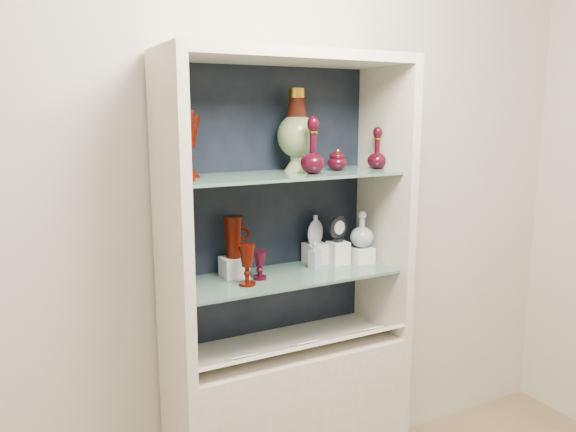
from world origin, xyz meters
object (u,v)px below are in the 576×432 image
pedestal_lamp_left (181,143)px  lidded_bowl (337,159)px  cobalt_goblet (186,266)px  ruby_goblet_tall (247,265)px  ruby_decanter_a (313,142)px  pedestal_lamp_right (188,144)px  ruby_goblet_small (260,265)px  flat_flask (315,229)px  ruby_pitcher (233,237)px  clear_round_decanter (362,230)px  enamel_urn (297,130)px  clear_square_bottle (315,255)px  cameo_medallion (339,229)px  ruby_decanter_b (377,147)px

pedestal_lamp_left → lidded_bowl: 0.69m
cobalt_goblet → ruby_goblet_tall: bearing=-23.9°
ruby_decanter_a → pedestal_lamp_right: bearing=166.5°
pedestal_lamp_right → ruby_goblet_small: (0.26, -0.06, -0.49)m
ruby_decanter_a → flat_flask: bearing=55.7°
ruby_pitcher → clear_round_decanter: ruby_pitcher is taller
ruby_goblet_tall → flat_flask: flat_flask is taller
enamel_urn → ruby_goblet_tall: bearing=-155.6°
lidded_bowl → ruby_goblet_tall: (-0.44, -0.06, -0.39)m
pedestal_lamp_left → cobalt_goblet: bearing=70.8°
enamel_urn → cobalt_goblet: 0.72m
pedestal_lamp_right → lidded_bowl: 0.64m
cobalt_goblet → flat_flask: flat_flask is taller
ruby_decanter_a → ruby_goblet_tall: size_ratio=1.59×
clear_square_bottle → enamel_urn: bearing=136.0°
ruby_pitcher → cameo_medallion: (0.48, -0.04, -0.01)m
ruby_decanter_a → flat_flask: ruby_decanter_a is taller
cameo_medallion → lidded_bowl: bearing=-146.8°
pedestal_lamp_left → ruby_pitcher: size_ratio=1.58×
enamel_urn → cameo_medallion: 0.47m
cobalt_goblet → ruby_pitcher: bearing=10.4°
lidded_bowl → ruby_decanter_a: bearing=-157.5°
enamel_urn → ruby_pitcher: enamel_urn is taller
cobalt_goblet → flat_flask: (0.61, 0.06, 0.08)m
ruby_decanter_b → flat_flask: (-0.24, 0.12, -0.36)m
flat_flask → clear_round_decanter: clear_round_decanter is taller
flat_flask → ruby_goblet_small: bearing=-178.2°
lidded_bowl → clear_square_bottle: (-0.10, 0.02, -0.41)m
ruby_goblet_small → pedestal_lamp_left: bearing=-174.0°
lidded_bowl → clear_square_bottle: bearing=170.2°
enamel_urn → clear_square_bottle: enamel_urn is taller
pedestal_lamp_right → ruby_goblet_tall: 0.51m
ruby_goblet_tall → ruby_goblet_small: ruby_goblet_tall is taller
pedestal_lamp_right → cameo_medallion: bearing=-1.0°
enamel_urn → cameo_medallion: bearing=-10.2°
ruby_decanter_a → ruby_decanter_b: ruby_decanter_a is taller
pedestal_lamp_right → lidded_bowl: pedestal_lamp_right is taller
ruby_pitcher → clear_round_decanter: bearing=-0.0°
ruby_pitcher → cameo_medallion: 0.48m
ruby_decanter_b → ruby_goblet_small: 0.72m
ruby_decanter_a → clear_round_decanter: (0.30, 0.07, -0.40)m
ruby_goblet_small → clear_square_bottle: (0.27, 0.03, 0.00)m
cameo_medallion → clear_round_decanter: bearing=-29.8°
ruby_decanter_a → pedestal_lamp_left: bearing=177.8°
ruby_pitcher → cameo_medallion: size_ratio=1.45×
ruby_decanter_b → cobalt_goblet: 0.96m
clear_square_bottle → ruby_decanter_b: bearing=-7.2°
ruby_goblet_small → ruby_decanter_a: bearing=-14.3°
pedestal_lamp_right → enamel_urn: enamel_urn is taller
lidded_bowl → cameo_medallion: size_ratio=0.79×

